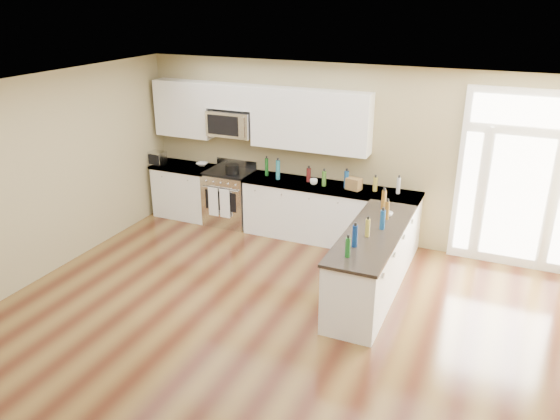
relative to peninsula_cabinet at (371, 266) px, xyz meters
name	(u,v)px	position (x,y,z in m)	size (l,w,h in m)	color
ground	(229,377)	(-0.93, -2.24, -0.43)	(8.00, 8.00, 0.00)	#482214
room_shell	(223,229)	(-0.93, -2.24, 1.27)	(8.00, 8.00, 8.00)	tan
back_cabinet_left	(186,192)	(-3.80, 1.45, 0.00)	(1.10, 0.66, 0.94)	white
back_cabinet_right	(329,215)	(-1.08, 1.45, 0.00)	(2.85, 0.66, 0.94)	white
peninsula_cabinet	(371,266)	(0.00, 0.00, 0.00)	(0.69, 2.32, 0.94)	white
upper_cabinet_left	(185,108)	(-3.81, 1.59, 1.49)	(1.04, 0.33, 0.95)	white
upper_cabinet_right	(310,120)	(-1.50, 1.59, 1.49)	(1.94, 0.33, 0.95)	white
upper_cabinet_short	(232,96)	(-2.88, 1.59, 1.77)	(0.82, 0.33, 0.40)	white
microwave	(232,123)	(-2.88, 1.56, 1.33)	(0.78, 0.41, 0.42)	silver
entry_door	(519,181)	(1.62, 1.71, 0.87)	(1.70, 0.10, 2.60)	white
kitchen_range	(230,197)	(-2.90, 1.45, 0.04)	(0.78, 0.69, 1.08)	silver
stockpot	(232,169)	(-2.78, 1.35, 0.60)	(0.23, 0.23, 0.18)	black
toaster_oven	(157,158)	(-4.28, 1.33, 0.62)	(0.27, 0.21, 0.23)	silver
cardboard_box	(354,184)	(-0.70, 1.44, 0.60)	(0.22, 0.16, 0.18)	brown
bowl_left	(202,164)	(-3.51, 1.58, 0.53)	(0.20, 0.20, 0.05)	white
bowl_peninsula	(387,214)	(0.03, 0.59, 0.53)	(0.15, 0.15, 0.05)	white
cup_counter	(314,182)	(-1.34, 1.40, 0.55)	(0.12, 0.12, 0.09)	white
counter_bottles	(343,194)	(-0.68, 0.82, 0.64)	(2.36, 2.43, 0.32)	#19591E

